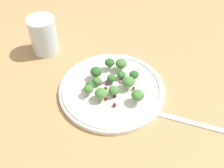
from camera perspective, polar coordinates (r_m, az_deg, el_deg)
ground_plane at (r=69.29cm, az=1.93°, el=-2.44°), size 180.00×180.00×2.00cm
plate at (r=68.24cm, az=0.00°, el=-1.07°), size 25.38×25.38×1.70cm
dressing_pool at (r=67.91cm, az=0.00°, el=-0.82°), size 14.72×14.72×0.20cm
broccoli_floret_0 at (r=67.74cm, az=-3.00°, el=0.59°), size 2.21×2.21×2.24cm
broccoli_floret_1 at (r=68.92cm, az=4.43°, el=1.84°), size 2.36×2.36×2.39cm
broccoli_floret_2 at (r=71.06cm, az=-0.48°, el=4.29°), size 2.50×2.50×2.53cm
broccoli_floret_3 at (r=63.41cm, az=5.19°, el=-2.28°), size 2.93×2.93×2.97cm
broccoli_floret_4 at (r=65.02cm, az=0.35°, el=-1.32°), size 2.48×2.48×2.51cm
broccoli_floret_5 at (r=63.82cm, az=-2.23°, el=-1.91°), size 2.87×2.87×2.91cm
broccoli_floret_6 at (r=66.49cm, az=3.24°, el=0.60°), size 2.95×2.95×2.99cm
broccoli_floret_7 at (r=68.56cm, az=-3.23°, el=2.43°), size 2.82×2.82×2.85cm
broccoli_floret_8 at (r=70.72cm, az=1.82°, el=4.06°), size 2.84×2.84×2.88cm
broccoli_floret_9 at (r=65.17cm, az=-4.74°, el=-1.02°), size 2.25×2.25×2.28cm
broccoli_floret_10 at (r=69.27cm, az=1.90°, el=1.83°), size 2.13×2.13×2.15cm
broccoli_floret_11 at (r=66.52cm, az=-4.49°, el=-0.22°), size 2.04×2.04×2.06cm
broccoli_floret_12 at (r=68.10cm, az=-0.08°, el=1.15°), size 2.20×2.20×2.23cm
cranberry_0 at (r=66.92cm, az=0.22°, el=-1.07°), size 0.85×0.85×0.85cm
cranberry_1 at (r=65.76cm, az=0.60°, el=-2.51°), size 0.74×0.74×0.74cm
cranberry_2 at (r=65.05cm, az=-1.18°, el=-3.00°), size 0.75×0.75×0.75cm
cranberry_3 at (r=67.25cm, az=-1.28°, el=-0.93°), size 0.84×0.84×0.84cm
cranberry_4 at (r=67.12cm, az=4.36°, el=-0.85°), size 0.70×0.70×0.70cm
cranberry_5 at (r=63.65cm, az=0.51°, el=-4.21°), size 0.88×0.88×0.88cm
onion_bit_0 at (r=68.47cm, az=-0.84°, el=0.34°), size 1.47×1.47×0.43cm
onion_bit_1 at (r=66.28cm, az=-2.35°, el=-1.72°), size 1.69×1.61×0.46cm
onion_bit_2 at (r=69.06cm, az=2.13°, el=0.55°), size 1.76×1.76×0.54cm
onion_bit_3 at (r=68.51cm, az=-2.27°, el=0.30°), size 1.18×1.23×0.45cm
fork at (r=65.05cm, az=12.75°, el=-6.72°), size 12.10×16.29×0.50cm
water_glass at (r=79.30cm, az=-13.57°, el=9.46°), size 7.25×7.25×10.19cm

